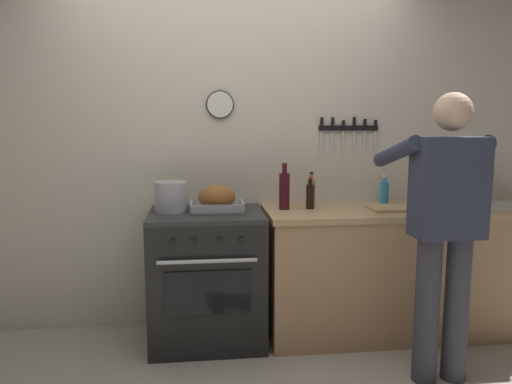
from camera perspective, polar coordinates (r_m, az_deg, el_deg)
name	(u,v)px	position (r m, az deg, el deg)	size (l,w,h in m)	color
wall_back	(235,149)	(3.64, -2.48, 5.02)	(6.00, 0.13, 2.60)	beige
counter_block	(408,269)	(3.73, 17.13, -8.45)	(2.03, 0.65, 0.90)	tan
stove	(207,277)	(3.43, -5.67, -9.73)	(0.76, 0.67, 0.90)	black
person_cook	(445,220)	(2.99, 20.97, -3.01)	(0.51, 0.63, 1.66)	#383842
roasting_pan	(217,200)	(3.31, -4.53, -0.88)	(0.35, 0.26, 0.18)	#B7B7BC
stock_pot	(171,197)	(3.36, -9.80, -0.52)	(0.22, 0.22, 0.20)	#B7B7BC
cutting_board	(395,208)	(3.52, 15.74, -1.81)	(0.36, 0.24, 0.02)	tan
bottle_dish_soap	(384,192)	(3.73, 14.58, 0.00)	(0.06, 0.06, 0.21)	#338CCC
bottle_vinegar	(311,192)	(3.51, 6.39, -0.03)	(0.06, 0.06, 0.25)	#997F4C
bottle_soy_sauce	(310,196)	(3.42, 6.26, -0.43)	(0.06, 0.06, 0.22)	black
bottle_wine_red	(284,190)	(3.39, 3.29, 0.23)	(0.07, 0.07, 0.32)	#47141E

